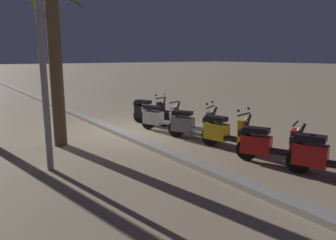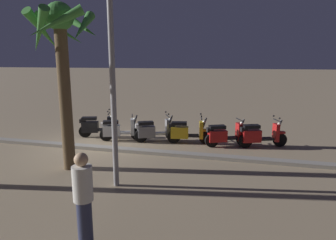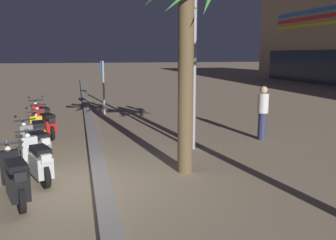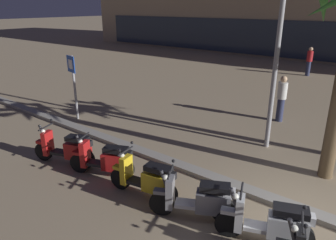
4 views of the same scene
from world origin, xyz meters
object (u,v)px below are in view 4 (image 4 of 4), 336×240
at_px(scooter_yellow_tail_end, 148,179).
at_px(scooter_red_far_back, 68,149).
at_px(scooter_red_lead_nearest, 106,160).
at_px(crossing_sign, 73,80).
at_px(scooter_silver_last_in_row, 272,223).
at_px(pedestrian_by_palm_tree, 282,98).
at_px(pedestrian_window_shopping, 309,61).
at_px(street_lamp, 282,8).
at_px(scooter_grey_mid_rear, 199,200).

bearing_deg(scooter_yellow_tail_end, scooter_red_far_back, -176.81).
distance_m(scooter_red_lead_nearest, crossing_sign, 4.86).
relative_size(scooter_silver_last_in_row, crossing_sign, 0.70).
height_order(scooter_red_far_back, crossing_sign, crossing_sign).
distance_m(scooter_red_far_back, pedestrian_by_palm_tree, 7.70).
distance_m(scooter_yellow_tail_end, pedestrian_window_shopping, 15.95).
xyz_separation_m(pedestrian_by_palm_tree, street_lamp, (0.53, -2.50, 3.12)).
relative_size(pedestrian_by_palm_tree, pedestrian_window_shopping, 0.99).
bearing_deg(scooter_silver_last_in_row, street_lamp, 112.77).
relative_size(scooter_red_far_back, pedestrian_by_palm_tree, 1.04).
bearing_deg(scooter_red_lead_nearest, crossing_sign, 152.30).
bearing_deg(scooter_silver_last_in_row, pedestrian_by_palm_tree, 108.80).
height_order(pedestrian_window_shopping, street_lamp, street_lamp).
distance_m(pedestrian_by_palm_tree, pedestrian_window_shopping, 9.22).
xyz_separation_m(scooter_yellow_tail_end, street_lamp, (1.04, 4.32, 3.57)).
bearing_deg(pedestrian_by_palm_tree, scooter_silver_last_in_row, -71.20).
bearing_deg(street_lamp, scooter_red_far_back, -130.14).
distance_m(scooter_yellow_tail_end, pedestrian_by_palm_tree, 6.86).
bearing_deg(street_lamp, pedestrian_by_palm_tree, 101.93).
xyz_separation_m(scooter_red_lead_nearest, scooter_grey_mid_rear, (2.80, -0.01, 0.00)).
bearing_deg(scooter_red_far_back, scooter_yellow_tail_end, 3.19).
relative_size(crossing_sign, street_lamp, 0.36).
xyz_separation_m(scooter_red_lead_nearest, street_lamp, (2.51, 4.25, 3.58)).
distance_m(scooter_yellow_tail_end, street_lamp, 5.70).
height_order(pedestrian_by_palm_tree, street_lamp, street_lamp).
bearing_deg(scooter_red_far_back, pedestrian_by_palm_tree, 65.06).
height_order(scooter_red_lead_nearest, street_lamp, street_lamp).
xyz_separation_m(scooter_red_far_back, scooter_silver_last_in_row, (5.48, 0.40, -0.01)).
height_order(scooter_red_far_back, scooter_grey_mid_rear, same).
xyz_separation_m(scooter_grey_mid_rear, street_lamp, (-0.29, 4.26, 3.58)).
distance_m(crossing_sign, street_lamp, 7.45).
distance_m(scooter_grey_mid_rear, pedestrian_by_palm_tree, 6.83).
relative_size(scooter_grey_mid_rear, pedestrian_by_palm_tree, 0.95).
distance_m(scooter_red_lead_nearest, scooter_silver_last_in_row, 4.22).
bearing_deg(scooter_red_lead_nearest, pedestrian_window_shopping, 88.50).
height_order(scooter_red_far_back, scooter_silver_last_in_row, scooter_red_far_back).
xyz_separation_m(scooter_red_far_back, street_lamp, (3.77, 4.47, 3.57)).
bearing_deg(scooter_silver_last_in_row, pedestrian_window_shopping, 103.63).
bearing_deg(scooter_silver_last_in_row, scooter_grey_mid_rear, -172.33).
height_order(scooter_silver_last_in_row, pedestrian_by_palm_tree, pedestrian_by_palm_tree).
xyz_separation_m(scooter_red_far_back, crossing_sign, (-2.93, 2.42, 1.04)).
bearing_deg(pedestrian_window_shopping, pedestrian_by_palm_tree, -80.25).
xyz_separation_m(crossing_sign, pedestrian_window_shopping, (4.61, 13.64, -0.59)).
xyz_separation_m(scooter_yellow_tail_end, crossing_sign, (-5.66, 2.27, 1.04)).
bearing_deg(pedestrian_by_palm_tree, crossing_sign, -143.59).
distance_m(scooter_red_lead_nearest, pedestrian_by_palm_tree, 7.05).
bearing_deg(crossing_sign, pedestrian_by_palm_tree, 36.41).
bearing_deg(pedestrian_window_shopping, scooter_red_far_back, -95.98).
xyz_separation_m(scooter_silver_last_in_row, pedestrian_window_shopping, (-3.80, 15.66, 0.47)).
xyz_separation_m(scooter_red_far_back, scooter_red_lead_nearest, (1.27, 0.22, -0.02)).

